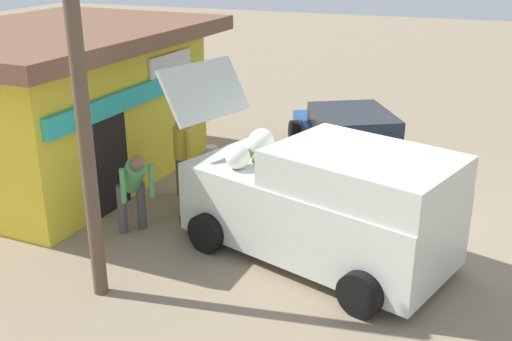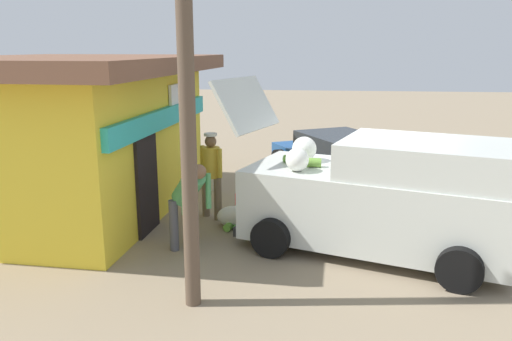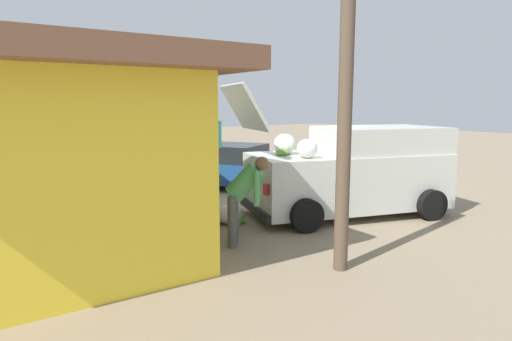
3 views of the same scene
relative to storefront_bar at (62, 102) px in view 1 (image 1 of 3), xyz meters
The scene contains 9 objects.
ground_plane 6.43m from the storefront_bar, 84.12° to the right, with size 60.00×60.00×0.00m, color gray.
storefront_bar is the anchor object (origin of this frame).
delivery_van 6.06m from the storefront_bar, 103.96° to the right, with size 3.21×4.96×2.74m.
parked_sedan 6.11m from the storefront_bar, 62.76° to the right, with size 4.43×3.55×1.22m.
vendor_standing 2.85m from the storefront_bar, 93.18° to the right, with size 0.47×0.48×1.68m.
customer_bending 3.36m from the storefront_bar, 123.74° to the right, with size 0.70×0.72×1.50m.
unloaded_banana_pile 3.61m from the storefront_bar, 100.44° to the right, with size 0.65×0.65×0.38m.
paint_bucket 3.36m from the storefront_bar, 52.66° to the right, with size 0.28×0.28×0.37m, color silver.
utility_pole 4.87m from the storefront_bar, 138.02° to the right, with size 0.20×0.20×4.92m, color brown.
Camera 1 is at (-10.37, -1.73, 4.68)m, focal length 42.80 mm.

